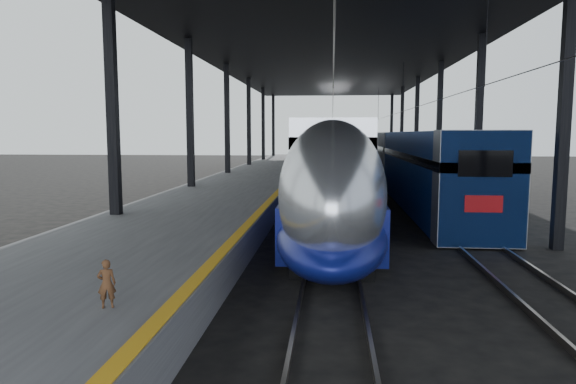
# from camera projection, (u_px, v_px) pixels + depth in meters

# --- Properties ---
(ground) EXTENTS (160.00, 160.00, 0.00)m
(ground) POSITION_uv_depth(u_px,v_px,m) (254.00, 285.00, 13.27)
(ground) COLOR black
(ground) RESTS_ON ground
(platform) EXTENTS (6.00, 80.00, 1.00)m
(platform) POSITION_uv_depth(u_px,v_px,m) (247.00, 186.00, 33.31)
(platform) COLOR #4C4C4F
(platform) RESTS_ON ground
(yellow_strip) EXTENTS (0.30, 80.00, 0.01)m
(yellow_strip) POSITION_uv_depth(u_px,v_px,m) (290.00, 179.00, 33.01)
(yellow_strip) COLOR orange
(yellow_strip) RESTS_ON platform
(rails) EXTENTS (6.52, 80.00, 0.16)m
(rails) POSITION_uv_depth(u_px,v_px,m) (371.00, 194.00, 32.67)
(rails) COLOR slate
(rails) RESTS_ON ground
(canopy) EXTENTS (18.00, 75.00, 9.47)m
(canopy) POSITION_uv_depth(u_px,v_px,m) (332.00, 49.00, 31.87)
(canopy) COLOR black
(canopy) RESTS_ON ground
(tgv_train) EXTENTS (3.10, 65.20, 4.45)m
(tgv_train) POSITION_uv_depth(u_px,v_px,m) (332.00, 156.00, 41.89)
(tgv_train) COLOR silver
(tgv_train) RESTS_ON ground
(second_train) EXTENTS (2.93, 56.05, 4.03)m
(second_train) POSITION_uv_depth(u_px,v_px,m) (391.00, 156.00, 43.96)
(second_train) COLOR navy
(second_train) RESTS_ON ground
(child) EXTENTS (0.35, 0.29, 0.83)m
(child) POSITION_uv_depth(u_px,v_px,m) (107.00, 284.00, 8.55)
(child) COLOR #53321B
(child) RESTS_ON platform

